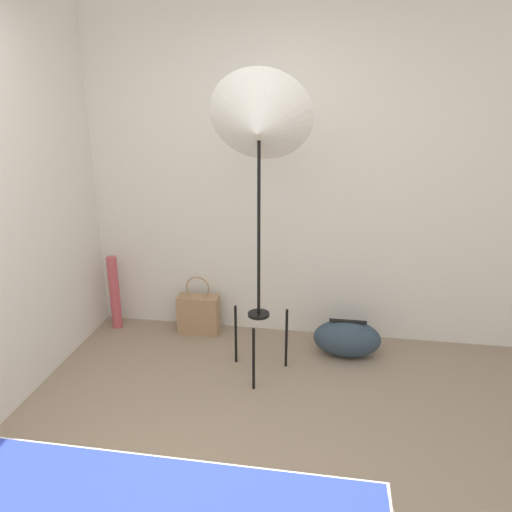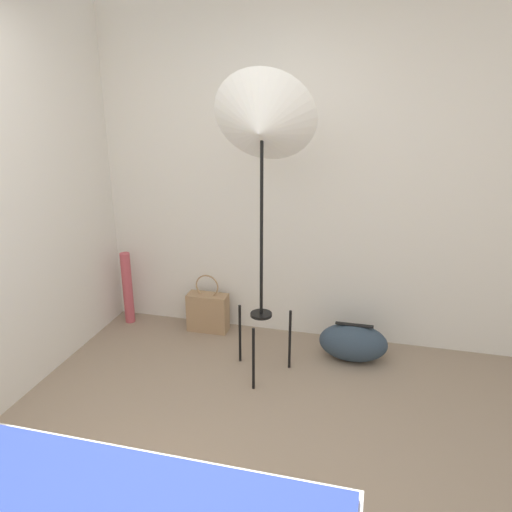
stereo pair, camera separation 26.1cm
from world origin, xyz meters
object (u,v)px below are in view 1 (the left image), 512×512
object	(u,v)px
duffel_bag	(347,338)
paper_roll	(115,293)
tote_bag	(199,314)
photo_umbrella	(259,128)

from	to	relation	value
duffel_bag	paper_roll	bearing A→B (deg)	174.99
tote_bag	duffel_bag	distance (m)	1.24
tote_bag	photo_umbrella	bearing A→B (deg)	-41.76
tote_bag	paper_roll	distance (m)	0.74
duffel_bag	paper_roll	xyz separation A→B (m)	(-1.95, 0.17, 0.17)
tote_bag	duffel_bag	size ratio (longest dim) A/B	0.98
photo_umbrella	paper_roll	world-z (taller)	photo_umbrella
paper_roll	photo_umbrella	bearing A→B (deg)	-21.24
duffel_bag	paper_roll	size ratio (longest dim) A/B	0.80
tote_bag	duffel_bag	xyz separation A→B (m)	(1.22, -0.19, -0.03)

